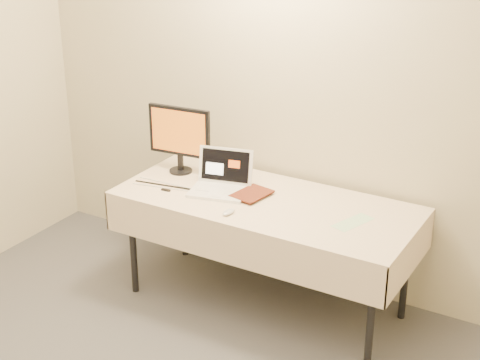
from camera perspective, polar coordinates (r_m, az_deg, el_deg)
The scene contains 9 objects.
back_wall at distance 4.66m, azimuth 4.81°, elevation 7.31°, with size 4.00×0.10×2.70m, color beige.
table at distance 4.52m, azimuth 2.01°, elevation -2.30°, with size 1.86×0.81×0.74m.
laptop at distance 4.61m, azimuth -1.44°, elevation -0.08°, with size 0.41×0.38×0.24m.
monitor at distance 4.83m, azimuth -4.71°, elevation 3.54°, with size 0.44×0.17×0.45m.
book at distance 4.55m, azimuth 0.02°, elevation 0.45°, with size 0.18×0.02×0.25m, color #98361B.
alarm_clock at distance 4.87m, azimuth -0.50°, elevation 0.78°, with size 0.14×0.09×0.05m.
clicker at distance 4.31m, azimuth -0.89°, elevation -2.50°, with size 0.05×0.10×0.02m, color silver.
paper_form at distance 4.26m, azimuth 8.75°, elevation -3.26°, with size 0.11×0.27×0.00m, color #B1DBAE.
usb_dongle at distance 4.64m, azimuth -5.78°, elevation -0.78°, with size 0.06×0.02×0.01m, color black.
Camera 1 is at (1.92, -1.56, 2.60)m, focal length 55.00 mm.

